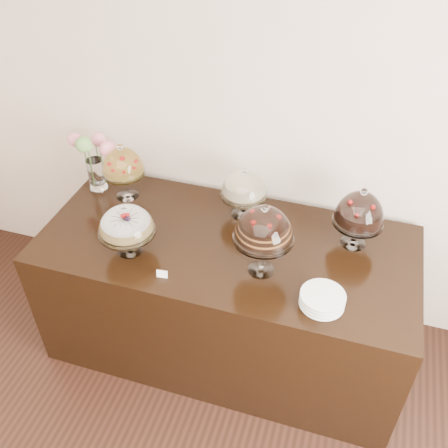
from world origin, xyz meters
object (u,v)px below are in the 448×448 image
(cake_stand_choco_layer, at_px, (264,227))
(cake_stand_dark_choco, at_px, (360,211))
(cake_stand_cheesecake, at_px, (244,186))
(flower_vase, at_px, (95,156))
(cake_stand_sugar_sponge, at_px, (126,223))
(plate_stack, at_px, (322,300))
(display_counter, at_px, (226,295))
(cake_stand_fruit_tart, at_px, (123,164))

(cake_stand_choco_layer, relative_size, cake_stand_dark_choco, 1.15)
(cake_stand_cheesecake, height_order, cake_stand_dark_choco, cake_stand_dark_choco)
(cake_stand_choco_layer, bearing_deg, flower_vase, 159.71)
(cake_stand_dark_choco, bearing_deg, cake_stand_sugar_sponge, -159.92)
(cake_stand_choco_layer, height_order, cake_stand_dark_choco, cake_stand_choco_layer)
(cake_stand_cheesecake, height_order, plate_stack, cake_stand_cheesecake)
(cake_stand_dark_choco, bearing_deg, cake_stand_choco_layer, -140.62)
(flower_vase, bearing_deg, display_counter, -16.74)
(cake_stand_fruit_tart, relative_size, flower_vase, 0.94)
(cake_stand_sugar_sponge, xyz_separation_m, cake_stand_dark_choco, (1.21, 0.44, 0.03))
(cake_stand_cheesecake, xyz_separation_m, cake_stand_dark_choco, (0.69, -0.07, 0.03))
(display_counter, relative_size, flower_vase, 5.35)
(cake_stand_cheesecake, height_order, cake_stand_fruit_tart, cake_stand_fruit_tart)
(cake_stand_dark_choco, bearing_deg, cake_stand_fruit_tart, 178.58)
(cake_stand_cheesecake, bearing_deg, cake_stand_dark_choco, -6.18)
(cake_stand_sugar_sponge, distance_m, cake_stand_choco_layer, 0.77)
(display_counter, xyz_separation_m, cake_stand_sugar_sponge, (-0.51, -0.23, 0.65))
(plate_stack, bearing_deg, cake_stand_fruit_tart, 157.42)
(cake_stand_cheesecake, distance_m, plate_stack, 0.86)
(flower_vase, bearing_deg, cake_stand_cheesecake, -0.18)
(cake_stand_fruit_tart, distance_m, flower_vase, 0.23)
(cake_stand_choco_layer, relative_size, cake_stand_cheesecake, 1.32)
(cake_stand_sugar_sponge, xyz_separation_m, plate_stack, (1.11, -0.09, -0.16))
(cake_stand_dark_choco, height_order, flower_vase, flower_vase)
(cake_stand_dark_choco, bearing_deg, flower_vase, 177.37)
(cake_stand_dark_choco, relative_size, cake_stand_fruit_tart, 1.00)
(cake_stand_fruit_tart, bearing_deg, cake_stand_sugar_sponge, -62.52)
(cake_stand_dark_choco, bearing_deg, plate_stack, -101.06)
(cake_stand_sugar_sponge, xyz_separation_m, cake_stand_choco_layer, (0.76, 0.07, 0.10))
(cake_stand_sugar_sponge, distance_m, cake_stand_dark_choco, 1.29)
(cake_stand_choco_layer, bearing_deg, cake_stand_cheesecake, 116.78)
(cake_stand_cheesecake, distance_m, cake_stand_dark_choco, 0.69)
(plate_stack, bearing_deg, cake_stand_dark_choco, 78.94)
(display_counter, height_order, cake_stand_choco_layer, cake_stand_choco_layer)
(cake_stand_sugar_sponge, xyz_separation_m, cake_stand_cheesecake, (0.53, 0.52, 0.01))
(display_counter, xyz_separation_m, cake_stand_fruit_tart, (-0.76, 0.25, 0.69))
(cake_stand_fruit_tart, height_order, plate_stack, cake_stand_fruit_tart)
(cake_stand_fruit_tart, bearing_deg, display_counter, -18.49)
(display_counter, relative_size, cake_stand_cheesecake, 6.50)
(cake_stand_dark_choco, relative_size, flower_vase, 0.94)
(cake_stand_fruit_tart, xyz_separation_m, plate_stack, (1.36, -0.57, -0.21))
(display_counter, bearing_deg, plate_stack, -27.41)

